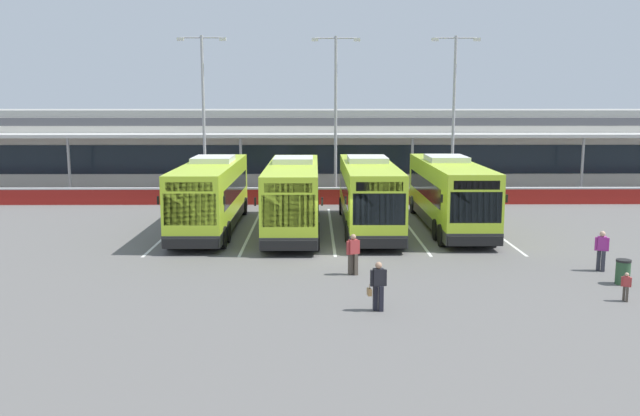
# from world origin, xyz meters

# --- Properties ---
(ground_plane) EXTENTS (200.00, 200.00, 0.00)m
(ground_plane) POSITION_xyz_m (0.00, 0.00, 0.00)
(ground_plane) COLOR #605E5B
(terminal_building) EXTENTS (70.00, 13.00, 6.00)m
(terminal_building) POSITION_xyz_m (-0.00, 26.91, 3.01)
(terminal_building) COLOR beige
(terminal_building) RESTS_ON ground
(red_barrier_wall) EXTENTS (60.00, 0.40, 1.10)m
(red_barrier_wall) POSITION_xyz_m (0.00, 14.50, 0.56)
(red_barrier_wall) COLOR maroon
(red_barrier_wall) RESTS_ON ground
(coach_bus_leftmost) EXTENTS (2.99, 12.16, 3.78)m
(coach_bus_leftmost) POSITION_xyz_m (-6.32, 5.86, 1.79)
(coach_bus_leftmost) COLOR #B7DB2D
(coach_bus_leftmost) RESTS_ON ground
(coach_bus_left_centre) EXTENTS (2.99, 12.16, 3.78)m
(coach_bus_left_centre) POSITION_xyz_m (-2.01, 5.44, 1.79)
(coach_bus_left_centre) COLOR #B7DB2D
(coach_bus_left_centre) RESTS_ON ground
(coach_bus_centre) EXTENTS (2.99, 12.16, 3.78)m
(coach_bus_centre) POSITION_xyz_m (1.94, 5.85, 1.79)
(coach_bus_centre) COLOR #B7DB2D
(coach_bus_centre) RESTS_ON ground
(coach_bus_right_centre) EXTENTS (2.99, 12.16, 3.78)m
(coach_bus_right_centre) POSITION_xyz_m (6.27, 6.29, 1.79)
(coach_bus_right_centre) COLOR #B7DB2D
(coach_bus_right_centre) RESTS_ON ground
(bay_stripe_far_west) EXTENTS (0.14, 13.00, 0.01)m
(bay_stripe_far_west) POSITION_xyz_m (-8.40, 6.00, 0.00)
(bay_stripe_far_west) COLOR silver
(bay_stripe_far_west) RESTS_ON ground
(bay_stripe_west) EXTENTS (0.14, 13.00, 0.01)m
(bay_stripe_west) POSITION_xyz_m (-4.20, 6.00, 0.00)
(bay_stripe_west) COLOR silver
(bay_stripe_west) RESTS_ON ground
(bay_stripe_mid_west) EXTENTS (0.14, 13.00, 0.01)m
(bay_stripe_mid_west) POSITION_xyz_m (0.00, 6.00, 0.00)
(bay_stripe_mid_west) COLOR silver
(bay_stripe_mid_west) RESTS_ON ground
(bay_stripe_centre) EXTENTS (0.14, 13.00, 0.01)m
(bay_stripe_centre) POSITION_xyz_m (4.20, 6.00, 0.00)
(bay_stripe_centre) COLOR silver
(bay_stripe_centre) RESTS_ON ground
(bay_stripe_mid_east) EXTENTS (0.14, 13.00, 0.01)m
(bay_stripe_mid_east) POSITION_xyz_m (8.40, 6.00, 0.00)
(bay_stripe_mid_east) COLOR silver
(bay_stripe_mid_east) RESTS_ON ground
(pedestrian_with_handbag) EXTENTS (0.64, 0.31, 1.62)m
(pedestrian_with_handbag) POSITION_xyz_m (1.13, -8.02, 0.86)
(pedestrian_with_handbag) COLOR black
(pedestrian_with_handbag) RESTS_ON ground
(pedestrian_in_dark_coat) EXTENTS (0.53, 0.33, 1.62)m
(pedestrian_in_dark_coat) POSITION_xyz_m (0.60, -3.50, 0.87)
(pedestrian_in_dark_coat) COLOR #4C4238
(pedestrian_in_dark_coat) RESTS_ON ground
(pedestrian_child) EXTENTS (0.32, 0.25, 1.00)m
(pedestrian_child) POSITION_xyz_m (9.64, -7.08, 0.54)
(pedestrian_child) COLOR #4C4238
(pedestrian_child) RESTS_ON ground
(pedestrian_near_bin) EXTENTS (0.53, 0.38, 1.62)m
(pedestrian_near_bin) POSITION_xyz_m (10.53, -3.00, 0.87)
(pedestrian_near_bin) COLOR #33333D
(pedestrian_near_bin) RESTS_ON ground
(lamp_post_west) EXTENTS (3.24, 0.28, 11.00)m
(lamp_post_west) POSITION_xyz_m (-8.35, 16.54, 6.29)
(lamp_post_west) COLOR #9E9EA3
(lamp_post_west) RESTS_ON ground
(lamp_post_centre) EXTENTS (3.24, 0.28, 11.00)m
(lamp_post_centre) POSITION_xyz_m (0.56, 16.82, 6.29)
(lamp_post_centre) COLOR #9E9EA3
(lamp_post_centre) RESTS_ON ground
(lamp_post_east) EXTENTS (3.24, 0.28, 11.00)m
(lamp_post_east) POSITION_xyz_m (8.54, 16.60, 6.29)
(lamp_post_east) COLOR #9E9EA3
(lamp_post_east) RESTS_ON ground
(litter_bin) EXTENTS (0.54, 0.54, 0.93)m
(litter_bin) POSITION_xyz_m (10.52, -4.95, 0.47)
(litter_bin) COLOR #2D5133
(litter_bin) RESTS_ON ground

